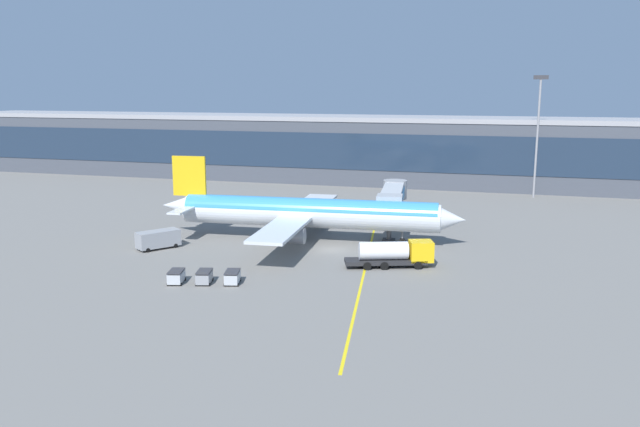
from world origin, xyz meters
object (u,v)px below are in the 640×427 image
object	(u,v)px
main_airliner	(307,213)
baggage_cart_2	(232,277)
baggage_cart_1	(204,277)
lavatory_truck	(157,239)
baggage_cart_0	(176,276)
fuel_tanker	(395,253)

from	to	relation	value
main_airliner	baggage_cart_2	xyz separation A→B (m)	(-1.94, -22.29, -3.35)
main_airliner	baggage_cart_1	world-z (taller)	main_airliner
lavatory_truck	baggage_cart_0	size ratio (longest dim) A/B	2.05
main_airliner	baggage_cart_1	size ratio (longest dim) A/B	15.20
baggage_cart_0	lavatory_truck	bearing A→B (deg)	126.98
baggage_cart_0	baggage_cart_2	size ratio (longest dim) A/B	1.00
lavatory_truck	baggage_cart_1	xyz separation A→B (m)	(13.30, -12.76, -0.64)
lavatory_truck	baggage_cart_1	size ratio (longest dim) A/B	2.05
main_airliner	baggage_cart_0	bearing A→B (deg)	-108.83
baggage_cart_1	main_airliner	bearing A→B (deg)	77.68
fuel_tanker	baggage_cart_0	bearing A→B (deg)	-149.27
main_airliner	lavatory_truck	distance (m)	21.23
lavatory_truck	baggage_cart_0	world-z (taller)	lavatory_truck
main_airliner	lavatory_truck	bearing A→B (deg)	-150.62
lavatory_truck	baggage_cart_0	distance (m)	16.97
fuel_tanker	baggage_cart_1	world-z (taller)	fuel_tanker
lavatory_truck	baggage_cart_2	xyz separation A→B (m)	(16.40, -11.96, -0.64)
main_airliner	fuel_tanker	size ratio (longest dim) A/B	4.07
lavatory_truck	main_airliner	bearing A→B (deg)	29.38
main_airliner	baggage_cart_2	world-z (taller)	main_airliner
baggage_cart_2	baggage_cart_0	bearing A→B (deg)	-165.64
fuel_tanker	lavatory_truck	xyz separation A→B (m)	(-32.91, 0.05, -0.32)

